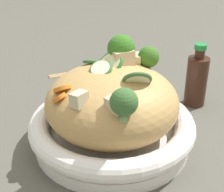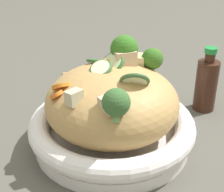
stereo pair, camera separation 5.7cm
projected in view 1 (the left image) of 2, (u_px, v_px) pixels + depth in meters
ground_plane at (112, 143)px, 0.62m from camera, size 3.00×3.00×0.00m
serving_bowl at (112, 129)px, 0.60m from camera, size 0.29×0.29×0.06m
noodle_heap at (112, 102)px, 0.58m from camera, size 0.23×0.23×0.12m
broccoli_florets at (129, 65)px, 0.56m from camera, size 0.20×0.12×0.08m
carrot_coins at (100, 74)px, 0.58m from camera, size 0.16×0.18×0.04m
zucchini_slices at (113, 69)px, 0.56m from camera, size 0.13×0.11×0.04m
chicken_chunks at (120, 70)px, 0.56m from camera, size 0.18×0.13×0.05m
soy_sauce_bottle at (197, 80)px, 0.72m from camera, size 0.05×0.05×0.14m
chopsticks_pair at (88, 69)px, 0.91m from camera, size 0.08×0.21×0.01m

